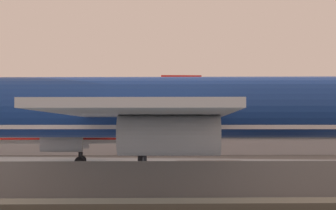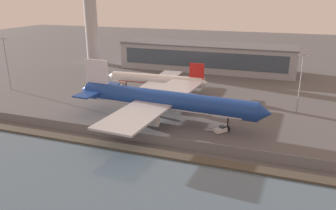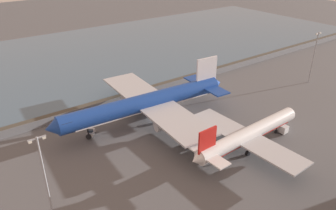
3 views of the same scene
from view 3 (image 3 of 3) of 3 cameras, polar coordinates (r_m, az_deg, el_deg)
The scene contains 10 objects.
ground_plane at distance 98.57m, azimuth -2.48°, elevation -2.71°, with size 500.00×500.00×0.00m, color #565659.
waterfront_lagoon at distance 157.85m, azimuth -17.22°, elevation 7.70°, with size 320.00×98.00×0.01m.
shoreline_seawall at distance 114.22m, azimuth -8.26°, elevation 1.51°, with size 320.00×3.00×0.50m.
perimeter_fence at distance 110.20m, azimuth -7.16°, elevation 1.17°, with size 280.00×0.10×2.45m.
cargo_jet_blue at distance 95.63m, azimuth -3.53°, elevation 0.42°, with size 57.14×49.34×16.01m.
passenger_jet_white_red at distance 85.77m, azimuth 13.77°, elevation -5.04°, with size 39.05×33.34×11.49m.
baggage_tug at distance 93.55m, azimuth -13.26°, elevation -4.67°, with size 3.19×3.52×1.80m.
ops_van at distance 97.94m, azimuth 18.63°, elevation -3.59°, with size 2.43×5.32×2.48m.
apron_light_mast_apron_west at distance 65.54m, azimuth -20.77°, elevation -10.99°, with size 3.20×0.40×18.04m.
apron_light_mast_apron_east at distance 132.59m, azimuth 24.08°, elevation 7.99°, with size 3.20×0.40×19.28m.
Camera 3 is at (47.28, 71.56, 48.57)m, focal length 35.00 mm.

